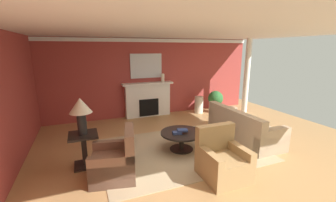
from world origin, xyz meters
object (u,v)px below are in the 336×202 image
(armchair_near_window, at_px, (116,162))
(side_table, at_px, (84,148))
(table_lamp, at_px, (81,109))
(vase_tall_corner, at_px, (199,105))
(coffee_table, at_px, (182,137))
(fireplace, at_px, (148,100))
(sofa, at_px, (242,129))
(potted_plant, at_px, (215,100))
(armchair_facing_fireplace, at_px, (222,162))
(vase_mantel_right, at_px, (163,78))
(mantel_mirror, at_px, (146,66))

(armchair_near_window, xyz_separation_m, side_table, (-0.53, 0.66, 0.09))
(table_lamp, relative_size, vase_tall_corner, 1.20)
(coffee_table, bearing_deg, armchair_near_window, -159.81)
(fireplace, bearing_deg, sofa, -59.28)
(vase_tall_corner, bearing_deg, potted_plant, -17.69)
(armchair_near_window, xyz_separation_m, armchair_facing_fireplace, (1.87, -0.72, 0.00))
(side_table, xyz_separation_m, vase_mantel_right, (2.75, 2.83, 0.96))
(sofa, distance_m, vase_mantel_right, 3.31)
(armchair_near_window, distance_m, potted_plant, 5.18)
(armchair_facing_fireplace, height_order, side_table, armchair_facing_fireplace)
(armchair_near_window, height_order, potted_plant, armchair_near_window)
(side_table, height_order, potted_plant, potted_plant)
(mantel_mirror, height_order, potted_plant, mantel_mirror)
(armchair_facing_fireplace, relative_size, coffee_table, 0.95)
(mantel_mirror, distance_m, armchair_facing_fireplace, 4.62)
(sofa, xyz_separation_m, table_lamp, (-3.95, 0.07, 0.93))
(armchair_near_window, height_order, side_table, armchair_near_window)
(coffee_table, bearing_deg, mantel_mirror, 89.38)
(armchair_near_window, xyz_separation_m, coffee_table, (1.64, 0.60, 0.03))
(table_lamp, relative_size, potted_plant, 0.90)
(armchair_near_window, height_order, armchair_facing_fireplace, same)
(vase_mantel_right, distance_m, potted_plant, 2.19)
(mantel_mirror, xyz_separation_m, vase_mantel_right, (0.55, -0.17, -0.42))
(armchair_near_window, distance_m, side_table, 0.85)
(coffee_table, bearing_deg, vase_tall_corner, 53.59)
(sofa, xyz_separation_m, vase_mantel_right, (-1.20, 2.89, 1.07))
(vase_tall_corner, bearing_deg, fireplace, 171.07)
(vase_tall_corner, bearing_deg, side_table, -147.92)
(sofa, xyz_separation_m, potted_plant, (0.76, 2.45, 0.19))
(vase_tall_corner, xyz_separation_m, potted_plant, (0.60, -0.19, 0.18))
(armchair_facing_fireplace, bearing_deg, vase_mantel_right, 85.24)
(potted_plant, bearing_deg, fireplace, 168.92)
(fireplace, relative_size, vase_tall_corner, 2.87)
(sofa, relative_size, vase_tall_corner, 3.35)
(table_lamp, bearing_deg, armchair_near_window, -51.14)
(sofa, xyz_separation_m, armchair_facing_fireplace, (-1.55, -1.31, 0.01))
(sofa, relative_size, armchair_near_window, 2.21)
(vase_mantel_right, relative_size, vase_tall_corner, 0.47)
(armchair_facing_fireplace, xyz_separation_m, vase_mantel_right, (0.35, 4.20, 1.06))
(fireplace, height_order, coffee_table, fireplace)
(sofa, xyz_separation_m, armchair_near_window, (-3.42, -0.59, 0.01))
(sofa, height_order, side_table, sofa)
(sofa, bearing_deg, vase_tall_corner, 86.59)
(sofa, height_order, armchair_facing_fireplace, armchair_facing_fireplace)
(mantel_mirror, distance_m, potted_plant, 2.89)
(fireplace, height_order, side_table, fireplace)
(coffee_table, xyz_separation_m, vase_mantel_right, (0.58, 2.88, 1.03))
(potted_plant, bearing_deg, vase_tall_corner, 162.31)
(mantel_mirror, relative_size, vase_tall_corner, 1.79)
(coffee_table, relative_size, side_table, 1.43)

